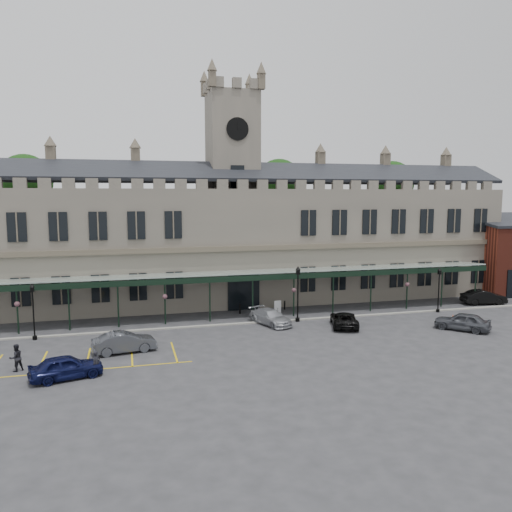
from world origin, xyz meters
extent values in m
plane|color=#2E2E31|center=(0.00, 0.00, 0.00)|extent=(140.00, 140.00, 0.00)
cube|color=#605A50|center=(0.00, 16.00, 6.00)|extent=(60.00, 10.00, 12.00)
cube|color=brown|center=(0.00, 10.82, 6.20)|extent=(60.00, 0.35, 0.50)
cube|color=black|center=(0.00, 13.50, 13.80)|extent=(60.00, 4.77, 2.20)
cube|color=black|center=(0.00, 18.50, 13.80)|extent=(60.00, 4.77, 2.20)
cube|color=black|center=(0.00, 10.90, 1.90)|extent=(3.20, 0.18, 3.80)
cube|color=#605A50|center=(0.00, 16.00, 11.00)|extent=(5.00, 5.00, 22.00)
cylinder|color=silver|center=(0.00, 13.44, 18.00)|extent=(2.20, 0.12, 2.20)
cylinder|color=black|center=(0.00, 13.37, 18.00)|extent=(2.30, 0.04, 2.30)
cube|color=black|center=(0.00, 13.44, 13.00)|extent=(1.40, 0.12, 2.80)
cube|color=#8C9E93|center=(0.00, 9.00, 4.10)|extent=(50.00, 4.00, 0.40)
cube|color=black|center=(0.00, 7.00, 3.85)|extent=(50.00, 0.18, 0.50)
cube|color=gray|center=(0.00, 5.50, 0.06)|extent=(60.00, 0.40, 0.12)
cylinder|color=#332314|center=(-22.00, 25.00, 6.00)|extent=(0.70, 0.70, 12.00)
sphere|color=black|center=(-22.00, 25.00, 13.00)|extent=(6.00, 6.00, 6.00)
cylinder|color=#332314|center=(8.00, 25.00, 6.00)|extent=(0.70, 0.70, 12.00)
sphere|color=black|center=(8.00, 25.00, 13.00)|extent=(6.00, 6.00, 6.00)
cylinder|color=#332314|center=(24.00, 25.00, 6.00)|extent=(0.70, 0.70, 12.00)
sphere|color=black|center=(24.00, 25.00, 13.00)|extent=(6.00, 6.00, 6.00)
cylinder|color=black|center=(-18.40, 4.96, 0.15)|extent=(0.35, 0.35, 0.29)
cylinder|color=black|center=(-18.40, 4.96, 1.94)|extent=(0.12, 0.12, 3.89)
cube|color=black|center=(-18.40, 4.96, 4.03)|extent=(0.27, 0.27, 0.39)
cone|color=black|center=(-18.40, 4.96, 4.37)|extent=(0.43, 0.43, 0.29)
cylinder|color=black|center=(3.69, 5.17, 0.16)|extent=(0.39, 0.39, 0.33)
cylinder|color=black|center=(3.69, 5.17, 2.18)|extent=(0.13, 0.13, 4.36)
cube|color=black|center=(3.69, 5.17, 4.52)|extent=(0.31, 0.31, 0.44)
cone|color=black|center=(3.69, 5.17, 4.90)|extent=(0.48, 0.48, 0.33)
cylinder|color=black|center=(18.20, 5.14, 0.14)|extent=(0.34, 0.34, 0.28)
cylinder|color=black|center=(18.20, 5.14, 1.90)|extent=(0.11, 0.11, 3.79)
cube|color=black|center=(18.20, 5.14, 3.93)|extent=(0.27, 0.27, 0.38)
cone|color=black|center=(18.20, 5.14, 4.26)|extent=(0.42, 0.42, 0.28)
cube|color=#EE4607|center=(17.10, 1.31, 0.02)|extent=(0.39, 0.39, 0.04)
cone|color=#EE4607|center=(17.10, 1.31, 0.36)|extent=(0.45, 0.45, 0.72)
cylinder|color=silver|center=(17.10, 1.31, 0.46)|extent=(0.30, 0.30, 0.10)
cylinder|color=black|center=(2.87, 8.71, 0.26)|extent=(0.06, 0.06, 0.51)
cube|color=silver|center=(2.87, 8.71, 0.61)|extent=(0.72, 0.13, 1.23)
cylinder|color=black|center=(-0.71, 9.41, 0.48)|extent=(0.17, 0.17, 0.97)
cylinder|color=black|center=(4.01, 10.00, 0.44)|extent=(0.16, 0.16, 0.88)
imported|color=#0C1138|center=(-15.00, -4.66, 0.75)|extent=(4.73, 2.91, 1.50)
imported|color=#3E4046|center=(-11.50, -0.12, 0.75)|extent=(4.75, 2.34, 1.50)
imported|color=#A3A5AB|center=(1.00, 4.74, 0.67)|extent=(3.44, 4.98, 1.34)
imported|color=black|center=(7.00, 2.44, 0.64)|extent=(3.46, 5.04, 1.28)
imported|color=#3E4046|center=(16.22, -1.14, 0.76)|extent=(4.38, 4.48, 1.52)
imported|color=black|center=(25.00, 7.06, 0.75)|extent=(4.73, 2.20, 1.50)
imported|color=black|center=(-13.20, -4.68, 0.81)|extent=(0.68, 0.70, 1.62)
imported|color=black|center=(-18.30, -2.42, 0.90)|extent=(1.11, 1.06, 1.80)
camera|label=1|loc=(-11.11, -36.63, 11.37)|focal=35.00mm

